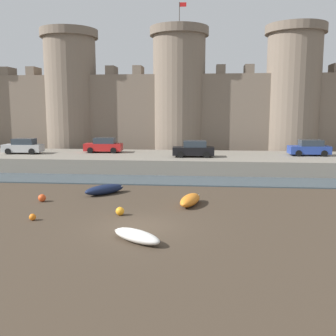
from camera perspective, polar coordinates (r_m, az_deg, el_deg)
ground_plane at (r=21.26m, az=-4.31°, el=-8.44°), size 160.00×160.00×0.00m
water_channel at (r=34.28m, az=-0.42°, el=-1.80°), size 80.00×4.50×0.10m
quay_road at (r=41.31m, az=0.64°, el=0.92°), size 68.05×10.00×1.46m
castle at (r=50.35m, az=1.61°, el=9.72°), size 63.32×7.27×19.13m
rowboat_foreground_centre at (r=25.63m, az=3.23°, el=-4.62°), size 1.70×3.05×0.71m
rowboat_foreground_left at (r=18.81m, az=-4.58°, el=-9.77°), size 2.87×2.44×0.57m
rowboat_midflat_centre at (r=29.28m, az=-9.19°, el=-3.06°), size 2.98×3.15×0.70m
mooring_buoy_near_shore at (r=23.51m, az=-19.06°, el=-6.75°), size 0.38×0.38×0.38m
mooring_buoy_mid_mud at (r=27.94m, az=-17.82°, el=-4.16°), size 0.51×0.51×0.51m
mooring_buoy_near_channel at (r=23.42m, az=-6.99°, el=-6.24°), size 0.50×0.50×0.50m
car_quay_west at (r=43.92m, az=-9.32°, el=3.25°), size 4.18×2.04×1.62m
car_quay_centre_west at (r=39.37m, az=3.74°, el=2.74°), size 4.18×2.04×1.62m
car_quay_centre_east at (r=45.02m, az=-20.26°, el=2.96°), size 4.18×2.04×1.62m
car_quay_east at (r=42.94m, az=19.85°, el=2.74°), size 4.18×2.04×1.62m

